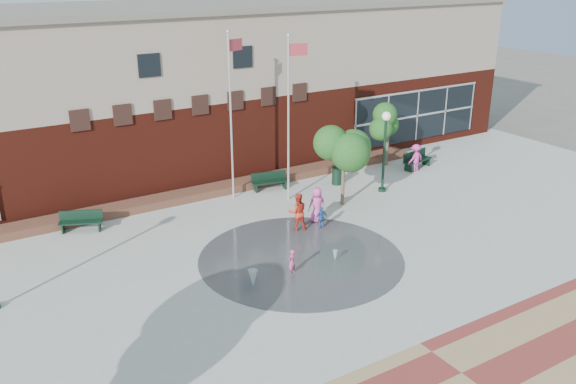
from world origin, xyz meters
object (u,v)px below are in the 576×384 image
bench_left (81,225)px  flagpole_right (289,111)px  child_splash (292,262)px  flagpole_left (231,108)px  trash_can (337,176)px

bench_left → flagpole_right: bearing=14.3°
bench_left → child_splash: bearing=-31.5°
flagpole_right → child_splash: (-4.12, -6.79, -4.11)m
flagpole_right → child_splash: bearing=-105.5°
flagpole_left → trash_can: 7.16m
flagpole_left → child_splash: size_ratio=8.13×
flagpole_right → trash_can: bearing=24.5°
flagpole_right → bench_left: (-10.05, 1.58, -4.32)m
trash_can → bench_left: bearing=175.5°
flagpole_left → child_splash: flagpole_left is taller
flagpole_right → child_splash: flagpole_right is taller
flagpole_right → bench_left: 11.05m
trash_can → child_splash: child_splash is taller
flagpole_right → child_splash: size_ratio=8.00×
flagpole_right → trash_can: size_ratio=8.42×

